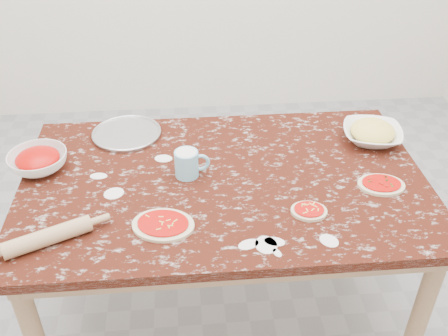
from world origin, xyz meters
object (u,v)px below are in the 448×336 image
cheese_bowl (372,135)px  worktable (224,195)px  pizza_tray (127,134)px  sauce_bowl (38,162)px  flour_mug (188,163)px  rolling_pin (48,237)px

cheese_bowl → worktable: bearing=-161.6°
worktable → pizza_tray: size_ratio=5.32×
worktable → sauce_bowl: sauce_bowl is taller
pizza_tray → sauce_bowl: (-0.33, -0.24, 0.03)m
pizza_tray → sauce_bowl: sauce_bowl is taller
worktable → flour_mug: 0.20m
worktable → sauce_bowl: 0.76m
pizza_tray → flour_mug: (0.27, -0.33, 0.05)m
pizza_tray → rolling_pin: 0.72m
rolling_pin → sauce_bowl: bearing=105.1°
pizza_tray → cheese_bowl: cheese_bowl is taller
sauce_bowl → worktable: bearing=-10.0°
sauce_bowl → cheese_bowl: (1.41, 0.09, -0.01)m
pizza_tray → cheese_bowl: 1.09m
sauce_bowl → flour_mug: (0.60, -0.09, 0.02)m
pizza_tray → rolling_pin: (-0.21, -0.68, 0.02)m
sauce_bowl → flour_mug: 0.61m
pizza_tray → cheese_bowl: (1.08, -0.14, 0.03)m
worktable → flour_mug: size_ratio=11.38×
pizza_tray → sauce_bowl: bearing=-144.6°
rolling_pin → flour_mug: bearing=36.4°
cheese_bowl → rolling_pin: (-1.29, -0.54, -0.00)m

